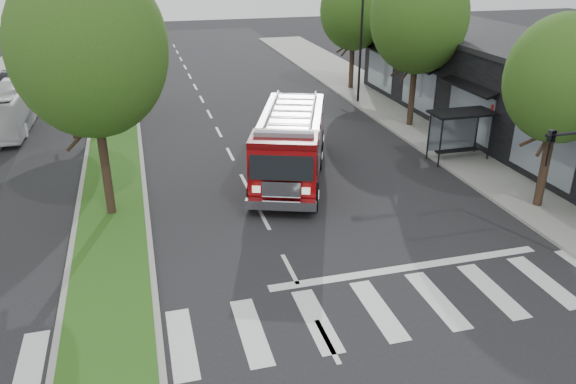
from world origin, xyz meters
name	(u,v)px	position (x,y,z in m)	size (l,w,h in m)	color
ground	(290,269)	(0.00, 0.00, 0.00)	(140.00, 140.00, 0.00)	black
sidewalk_right	(458,145)	(12.50, 10.00, 0.07)	(5.00, 80.00, 0.15)	gray
median	(115,129)	(-6.00, 18.00, 0.08)	(3.00, 50.00, 0.15)	gray
storefront_row	(535,97)	(17.00, 10.00, 2.50)	(8.00, 30.00, 5.00)	black
bus_shelter	(459,122)	(11.20, 8.15, 2.04)	(3.20, 1.60, 2.61)	black
tree_right_near	(562,79)	(11.50, 2.00, 5.51)	(4.40, 4.40, 8.05)	black
tree_right_mid	(419,17)	(11.50, 14.00, 6.49)	(5.60, 5.60, 9.72)	black
tree_right_far	(354,11)	(11.50, 24.00, 5.84)	(5.00, 5.00, 8.73)	black
tree_median_near	(89,49)	(-6.00, 6.00, 6.81)	(5.80, 5.80, 10.16)	black
tree_median_far	(101,15)	(-6.00, 20.00, 6.49)	(5.60, 5.60, 9.72)	black
streetlight_right_far	(359,38)	(10.35, 20.00, 4.48)	(2.11, 0.20, 8.00)	black
fire_engine	(290,145)	(2.29, 8.18, 1.60)	(5.98, 10.00, 3.33)	#550406
city_bus	(10,104)	(-12.00, 20.53, 1.38)	(2.32, 9.93, 2.77)	silver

